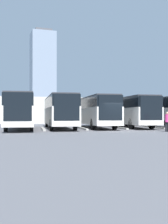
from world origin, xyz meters
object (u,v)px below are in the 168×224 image
Objects in this scene: bus_1 at (129,111)px; pedestrian at (167,121)px; bus_3 at (59,111)px; bus_2 at (95,111)px; bus_4 at (20,111)px; bus_0 at (161,111)px.

bus_1 is 7.30× the size of pedestrian.
bus_1 is 8.03m from bus_3.
bus_4 is at bearing 10.59° from bus_2.
bus_4 is at bearing 7.21° from bus_0.
bus_3 is (12.04, -0.31, 0.00)m from bus_0.
bus_0 is 4.02m from bus_1.
bus_1 is (4.01, -0.30, 0.00)m from bus_0.
bus_0 is at bearing -176.17° from bus_2.
bus_4 is 13.94m from pedestrian.
bus_3 is 4.03m from bus_4.
bus_3 is 7.30× the size of pedestrian.
pedestrian is at bearing 93.20° from bus_1.
pedestrian is (-3.46, 8.33, -0.95)m from bus_2.
bus_1 is 1.00× the size of bus_3.
bus_3 is (4.01, 0.14, 0.00)m from bus_2.
bus_4 reaches higher than pedestrian.
bus_1 is at bearing -171.32° from bus_4.
bus_2 is at bearing -169.41° from bus_4.
bus_1 is 8.25m from pedestrian.
bus_0 is 16.05m from bus_4.
bus_2 reaches higher than pedestrian.
bus_0 is 1.00× the size of bus_1.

